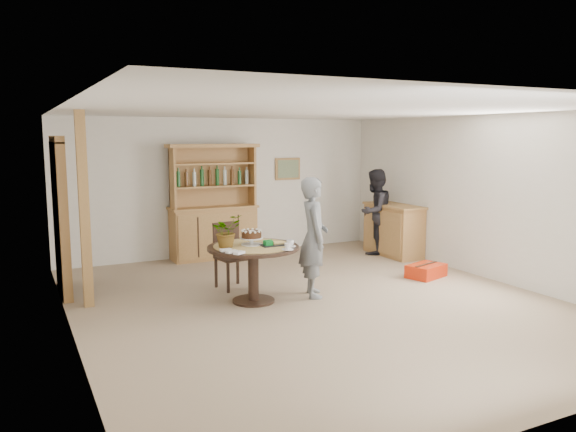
{
  "coord_description": "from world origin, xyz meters",
  "views": [
    {
      "loc": [
        -3.53,
        -6.21,
        2.18
      ],
      "look_at": [
        -0.0,
        0.84,
        1.05
      ],
      "focal_mm": 35.0,
      "sensor_mm": 36.0,
      "label": 1
    }
  ],
  "objects_px": {
    "teen_boy": "(314,237)",
    "hutch": "(213,220)",
    "adult_person": "(375,212)",
    "red_suitcase": "(426,271)",
    "dining_chair": "(230,251)",
    "dining_table": "(253,257)",
    "sideboard": "(394,230)"
  },
  "relations": [
    {
      "from": "teen_boy",
      "to": "hutch",
      "type": "bearing_deg",
      "value": 27.52
    },
    {
      "from": "adult_person",
      "to": "red_suitcase",
      "type": "relative_size",
      "value": 2.28
    },
    {
      "from": "adult_person",
      "to": "teen_boy",
      "type": "bearing_deg",
      "value": 15.58
    },
    {
      "from": "hutch",
      "to": "dining_chair",
      "type": "height_order",
      "value": "hutch"
    },
    {
      "from": "dining_table",
      "to": "sideboard",
      "type": "bearing_deg",
      "value": 24.37
    },
    {
      "from": "hutch",
      "to": "teen_boy",
      "type": "bearing_deg",
      "value": -81.62
    },
    {
      "from": "hutch",
      "to": "teen_boy",
      "type": "height_order",
      "value": "hutch"
    },
    {
      "from": "dining_table",
      "to": "teen_boy",
      "type": "xyz_separation_m",
      "value": [
        0.85,
        -0.1,
        0.21
      ]
    },
    {
      "from": "dining_chair",
      "to": "teen_boy",
      "type": "height_order",
      "value": "teen_boy"
    },
    {
      "from": "sideboard",
      "to": "hutch",
      "type": "bearing_deg",
      "value": 157.79
    },
    {
      "from": "sideboard",
      "to": "dining_table",
      "type": "relative_size",
      "value": 1.05
    },
    {
      "from": "dining_chair",
      "to": "adult_person",
      "type": "relative_size",
      "value": 0.6
    },
    {
      "from": "hutch",
      "to": "red_suitcase",
      "type": "relative_size",
      "value": 2.95
    },
    {
      "from": "dining_chair",
      "to": "teen_boy",
      "type": "xyz_separation_m",
      "value": [
        0.86,
        -0.93,
        0.28
      ]
    },
    {
      "from": "hutch",
      "to": "adult_person",
      "type": "relative_size",
      "value": 1.29
    },
    {
      "from": "hutch",
      "to": "dining_chair",
      "type": "distance_m",
      "value": 2.03
    },
    {
      "from": "sideboard",
      "to": "adult_person",
      "type": "relative_size",
      "value": 0.8
    },
    {
      "from": "hutch",
      "to": "dining_chair",
      "type": "xyz_separation_m",
      "value": [
        -0.43,
        -1.98,
        -0.15
      ]
    },
    {
      "from": "hutch",
      "to": "teen_boy",
      "type": "distance_m",
      "value": 2.94
    },
    {
      "from": "teen_boy",
      "to": "adult_person",
      "type": "relative_size",
      "value": 1.04
    },
    {
      "from": "dining_table",
      "to": "dining_chair",
      "type": "height_order",
      "value": "dining_chair"
    },
    {
      "from": "dining_table",
      "to": "teen_boy",
      "type": "distance_m",
      "value": 0.88
    },
    {
      "from": "hutch",
      "to": "teen_boy",
      "type": "xyz_separation_m",
      "value": [
        0.43,
        -2.91,
        0.13
      ]
    },
    {
      "from": "dining_table",
      "to": "red_suitcase",
      "type": "bearing_deg",
      "value": 0.17
    },
    {
      "from": "dining_chair",
      "to": "teen_boy",
      "type": "bearing_deg",
      "value": -55.62
    },
    {
      "from": "dining_chair",
      "to": "teen_boy",
      "type": "distance_m",
      "value": 1.3
    },
    {
      "from": "dining_table",
      "to": "dining_chair",
      "type": "distance_m",
      "value": 0.83
    },
    {
      "from": "dining_chair",
      "to": "red_suitcase",
      "type": "bearing_deg",
      "value": -24.11
    },
    {
      "from": "teen_boy",
      "to": "adult_person",
      "type": "xyz_separation_m",
      "value": [
        2.37,
        1.93,
        -0.03
      ]
    },
    {
      "from": "dining_table",
      "to": "adult_person",
      "type": "bearing_deg",
      "value": 29.6
    },
    {
      "from": "sideboard",
      "to": "red_suitcase",
      "type": "xyz_separation_m",
      "value": [
        -0.54,
        -1.56,
        -0.37
      ]
    },
    {
      "from": "sideboard",
      "to": "dining_chair",
      "type": "distance_m",
      "value": 3.55
    }
  ]
}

